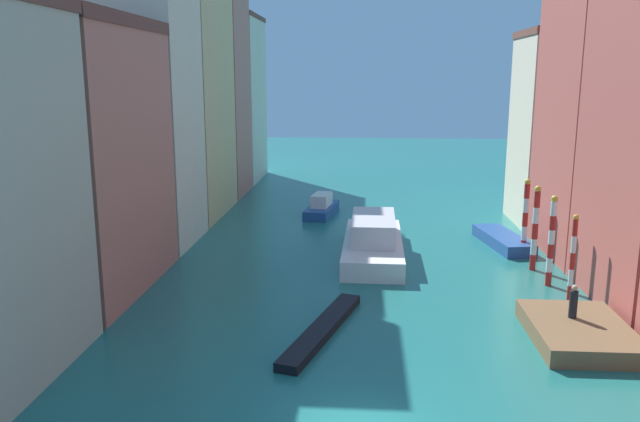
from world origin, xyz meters
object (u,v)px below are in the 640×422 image
Objects in this scene: waterfront_dock at (579,332)px; mooring_pole_0 at (573,258)px; gondola_black at (322,329)px; person_on_dock at (573,303)px; mooring_pole_2 at (535,227)px; vaporetto_white at (373,241)px; mooring_pole_3 at (525,216)px; motorboat_1 at (503,240)px; mooring_pole_1 at (551,240)px; motorboat_0 at (322,207)px.

mooring_pole_0 is at bearing 77.30° from waterfront_dock.
gondola_black is (-12.40, -4.98, -2.14)m from mooring_pole_0.
person_on_dock is 9.85m from mooring_pole_2.
vaporetto_white is at bearing 125.00° from waterfront_dock.
mooring_pole_3 is (-0.18, 9.02, 0.19)m from mooring_pole_0.
gondola_black is 1.27× the size of motorboat_1.
mooring_pole_3 is at bearing 48.88° from gondola_black.
person_on_dock is 0.31× the size of mooring_pole_3.
waterfront_dock is 5.45m from mooring_pole_0.
motorboat_1 is at bearing 54.69° from gondola_black.
vaporetto_white reaches higher than waterfront_dock.
mooring_pole_2 reaches higher than vaporetto_white.
mooring_pole_1 is 6.45m from mooring_pole_3.
gondola_black is (-11.28, -0.02, -0.19)m from waterfront_dock.
motorboat_1 is (-0.73, 8.44, -2.21)m from mooring_pole_1.
mooring_pole_3 is 0.44× the size of vaporetto_white.
mooring_pole_2 is at bearing 85.55° from person_on_dock.
mooring_pole_1 is at bearing -91.49° from mooring_pole_3.
mooring_pole_2 is at bearing 41.23° from gondola_black.
mooring_pole_1 is 0.45× the size of vaporetto_white.
person_on_dock is 0.22× the size of motorboat_1.
gondola_black is 1.44× the size of motorboat_0.
mooring_pole_1 is 11.05m from vaporetto_white.
waterfront_dock is 7.89m from mooring_pole_1.
motorboat_1 is (-1.08, 11.01, -1.95)m from mooring_pole_0.
mooring_pole_0 is (1.23, 4.28, 0.85)m from person_on_dock.
mooring_pole_3 is (0.94, 13.98, 2.14)m from waterfront_dock.
mooring_pole_2 is 1.03× the size of mooring_pole_3.
mooring_pole_3 is 18.73m from gondola_black.
gondola_black is (-11.93, -10.46, -2.42)m from mooring_pole_2.
motorboat_0 is at bearing 145.61° from motorboat_1.
mooring_pole_2 is at bearing 92.46° from mooring_pole_1.
mooring_pole_0 reaches higher than waterfront_dock.
mooring_pole_0 is 13.54m from gondola_black.
motorboat_0 is (-13.81, 17.39, -1.94)m from mooring_pole_1.
motorboat_1 is at bearing -34.39° from motorboat_0.
mooring_pole_1 is at bearing -85.06° from motorboat_1.
mooring_pole_1 is 0.59× the size of gondola_black.
mooring_pole_2 reaches higher than motorboat_0.
mooring_pole_0 is 5.50m from mooring_pole_2.
mooring_pole_1 reaches higher than mooring_pole_3.
mooring_pole_3 is 17.85m from motorboat_0.
mooring_pole_3 is at bearing 88.51° from mooring_pole_1.
person_on_dock is 0.30× the size of mooring_pole_2.
mooring_pole_2 is at bearing -94.72° from mooring_pole_3.
waterfront_dock is at bearing -93.55° from mooring_pole_2.
motorboat_0 is (-14.16, 19.96, -1.69)m from mooring_pole_0.
mooring_pole_2 is (-0.12, 2.91, 0.02)m from mooring_pole_1.
vaporetto_white is 12.95m from gondola_black.
vaporetto_white is (-9.53, 2.24, -1.59)m from mooring_pole_2.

